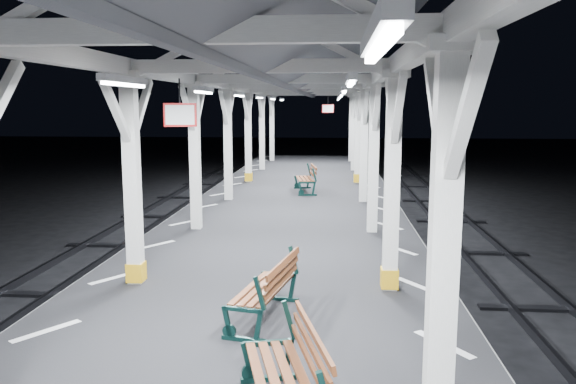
# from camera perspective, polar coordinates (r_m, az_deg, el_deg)

# --- Properties ---
(platform) EXTENTS (6.00, 50.00, 1.00)m
(platform) POSITION_cam_1_polar(r_m,az_deg,el_deg) (7.31, -4.90, -18.13)
(platform) COLOR black
(platform) RESTS_ON ground
(hazard_stripes_left) EXTENTS (1.00, 48.00, 0.01)m
(hazard_stripes_left) POSITION_cam_1_polar(r_m,az_deg,el_deg) (7.86, -23.32, -12.84)
(hazard_stripes_left) COLOR silver
(hazard_stripes_left) RESTS_ON platform
(hazard_stripes_right) EXTENTS (1.00, 48.00, 0.01)m
(hazard_stripes_right) POSITION_cam_1_polar(r_m,az_deg,el_deg) (7.13, 15.54, -14.67)
(hazard_stripes_right) COLOR silver
(hazard_stripes_right) RESTS_ON platform
(canopy) EXTENTS (5.40, 49.00, 4.65)m
(canopy) POSITION_cam_1_polar(r_m,az_deg,el_deg) (6.54, -5.41, 15.41)
(canopy) COLOR silver
(canopy) RESTS_ON platform
(bench_near) EXTENTS (0.86, 1.63, 0.84)m
(bench_near) POSITION_cam_1_polar(r_m,az_deg,el_deg) (7.46, -1.86, -9.67)
(bench_near) COLOR #0D2C28
(bench_near) RESTS_ON platform
(bench_mid) EXTENTS (0.97, 1.70, 0.87)m
(bench_mid) POSITION_cam_1_polar(r_m,az_deg,el_deg) (5.21, 0.33, -17.93)
(bench_mid) COLOR #0D2C28
(bench_mid) RESTS_ON platform
(bench_far) EXTENTS (0.84, 1.69, 0.88)m
(bench_far) POSITION_cam_1_polar(r_m,az_deg,el_deg) (18.26, 2.03, 1.45)
(bench_far) COLOR #0D2C28
(bench_far) RESTS_ON platform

